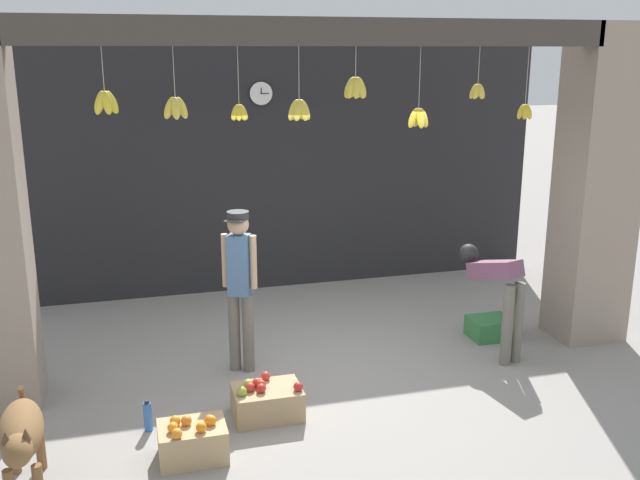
{
  "coord_description": "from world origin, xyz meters",
  "views": [
    {
      "loc": [
        -1.77,
        -6.01,
        3.05
      ],
      "look_at": [
        0.0,
        0.42,
        1.26
      ],
      "focal_mm": 40.0,
      "sensor_mm": 36.0,
      "label": 1
    }
  ],
  "objects_px": {
    "shopkeeper": "(240,280)",
    "wall_clock": "(261,93)",
    "worker_stooping": "(497,288)",
    "water_bottle": "(148,416)",
    "fruit_crate_apples": "(267,401)",
    "fruit_crate_oranges": "(193,441)",
    "produce_box_green": "(490,328)",
    "dog": "(21,435)"
  },
  "relations": [
    {
      "from": "fruit_crate_apples",
      "to": "water_bottle",
      "type": "distance_m",
      "value": 0.99
    },
    {
      "from": "fruit_crate_apples",
      "to": "produce_box_green",
      "type": "distance_m",
      "value": 2.89
    },
    {
      "from": "fruit_crate_oranges",
      "to": "wall_clock",
      "type": "bearing_deg",
      "value": 71.11
    },
    {
      "from": "dog",
      "to": "wall_clock",
      "type": "distance_m",
      "value": 5.16
    },
    {
      "from": "shopkeeper",
      "to": "fruit_crate_oranges",
      "type": "height_order",
      "value": "shopkeeper"
    },
    {
      "from": "produce_box_green",
      "to": "fruit_crate_oranges",
      "type": "bearing_deg",
      "value": -155.28
    },
    {
      "from": "shopkeeper",
      "to": "fruit_crate_apples",
      "type": "distance_m",
      "value": 1.25
    },
    {
      "from": "dog",
      "to": "shopkeeper",
      "type": "relative_size",
      "value": 0.67
    },
    {
      "from": "dog",
      "to": "fruit_crate_apples",
      "type": "height_order",
      "value": "dog"
    },
    {
      "from": "produce_box_green",
      "to": "wall_clock",
      "type": "relative_size",
      "value": 1.5
    },
    {
      "from": "worker_stooping",
      "to": "water_bottle",
      "type": "height_order",
      "value": "worker_stooping"
    },
    {
      "from": "dog",
      "to": "worker_stooping",
      "type": "xyz_separation_m",
      "value": [
        4.35,
        1.3,
        0.24
      ]
    },
    {
      "from": "wall_clock",
      "to": "fruit_crate_oranges",
      "type": "bearing_deg",
      "value": -108.89
    },
    {
      "from": "fruit_crate_apples",
      "to": "water_bottle",
      "type": "bearing_deg",
      "value": 178.63
    },
    {
      "from": "water_bottle",
      "to": "worker_stooping",
      "type": "bearing_deg",
      "value": 10.02
    },
    {
      "from": "shopkeeper",
      "to": "water_bottle",
      "type": "distance_m",
      "value": 1.55
    },
    {
      "from": "produce_box_green",
      "to": "fruit_crate_apples",
      "type": "bearing_deg",
      "value": -158.48
    },
    {
      "from": "shopkeeper",
      "to": "fruit_crate_oranges",
      "type": "bearing_deg",
      "value": 93.8
    },
    {
      "from": "fruit_crate_apples",
      "to": "fruit_crate_oranges",
      "type": "bearing_deg",
      "value": -144.14
    },
    {
      "from": "fruit_crate_oranges",
      "to": "water_bottle",
      "type": "relative_size",
      "value": 1.88
    },
    {
      "from": "shopkeeper",
      "to": "worker_stooping",
      "type": "bearing_deg",
      "value": -160.3
    },
    {
      "from": "wall_clock",
      "to": "dog",
      "type": "bearing_deg",
      "value": -121.73
    },
    {
      "from": "fruit_crate_apples",
      "to": "wall_clock",
      "type": "distance_m",
      "value": 4.17
    },
    {
      "from": "worker_stooping",
      "to": "shopkeeper",
      "type": "bearing_deg",
      "value": 156.33
    },
    {
      "from": "fruit_crate_oranges",
      "to": "wall_clock",
      "type": "relative_size",
      "value": 1.73
    },
    {
      "from": "worker_stooping",
      "to": "fruit_crate_oranges",
      "type": "bearing_deg",
      "value": -176.87
    },
    {
      "from": "worker_stooping",
      "to": "fruit_crate_oranges",
      "type": "distance_m",
      "value": 3.42
    },
    {
      "from": "wall_clock",
      "to": "worker_stooping",
      "type": "bearing_deg",
      "value": -55.64
    },
    {
      "from": "shopkeeper",
      "to": "worker_stooping",
      "type": "height_order",
      "value": "shopkeeper"
    },
    {
      "from": "shopkeeper",
      "to": "fruit_crate_oranges",
      "type": "relative_size",
      "value": 3.1
    },
    {
      "from": "worker_stooping",
      "to": "fruit_crate_apples",
      "type": "height_order",
      "value": "worker_stooping"
    },
    {
      "from": "worker_stooping",
      "to": "fruit_crate_apples",
      "type": "relative_size",
      "value": 1.87
    },
    {
      "from": "produce_box_green",
      "to": "water_bottle",
      "type": "bearing_deg",
      "value": -164.27
    },
    {
      "from": "dog",
      "to": "fruit_crate_oranges",
      "type": "xyz_separation_m",
      "value": [
        1.17,
        0.17,
        -0.33
      ]
    },
    {
      "from": "dog",
      "to": "fruit_crate_oranges",
      "type": "relative_size",
      "value": 2.09
    },
    {
      "from": "worker_stooping",
      "to": "produce_box_green",
      "type": "height_order",
      "value": "worker_stooping"
    },
    {
      "from": "shopkeeper",
      "to": "wall_clock",
      "type": "distance_m",
      "value": 2.96
    },
    {
      "from": "worker_stooping",
      "to": "dog",
      "type": "bearing_deg",
      "value": -179.74
    },
    {
      "from": "water_bottle",
      "to": "fruit_crate_apples",
      "type": "bearing_deg",
      "value": -1.37
    },
    {
      "from": "dog",
      "to": "fruit_crate_apples",
      "type": "relative_size",
      "value": 1.86
    },
    {
      "from": "shopkeeper",
      "to": "produce_box_green",
      "type": "relative_size",
      "value": 3.59
    },
    {
      "from": "fruit_crate_apples",
      "to": "wall_clock",
      "type": "height_order",
      "value": "wall_clock"
    }
  ]
}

